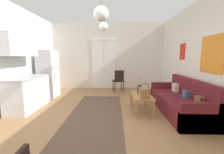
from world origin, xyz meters
The scene contains 13 objects.
ground_plane centered at (0.00, 0.00, -0.05)m, with size 5.50×7.38×0.10m, color #996D44.
wall_back centered at (-0.01, 3.44, 1.43)m, with size 5.10×0.13×2.89m.
wall_right centered at (2.50, 0.00, 1.44)m, with size 0.12×6.98×2.89m.
area_rug centered at (-0.15, 0.41, 0.01)m, with size 1.29×3.12×0.01m, color brown.
couch centered at (2.04, 0.59, 0.27)m, with size 0.83×2.15×0.87m.
coffee_table centered at (1.03, 0.64, 0.39)m, with size 0.49×0.96×0.45m.
bamboo_vase centered at (0.99, 0.78, 0.57)m, with size 0.10×0.10×0.45m.
handbag centered at (1.05, 0.39, 0.57)m, with size 0.22×0.31×0.35m.
refrigerator centered at (-2.05, 1.97, 0.83)m, with size 0.58×0.64×1.66m.
kitchen_counter centered at (-2.08, 0.76, 0.76)m, with size 0.59×1.32×2.01m.
accent_chair centered at (0.48, 2.68, 0.51)m, with size 0.50×0.48×0.90m.
pendant_lamp_near centered at (0.08, -0.26, 2.21)m, with size 0.28×0.28×0.81m.
pendant_lamp_far centered at (-0.01, 1.31, 2.31)m, with size 0.26×0.26×0.70m.
Camera 1 is at (0.33, -2.94, 1.44)m, focal length 22.43 mm.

